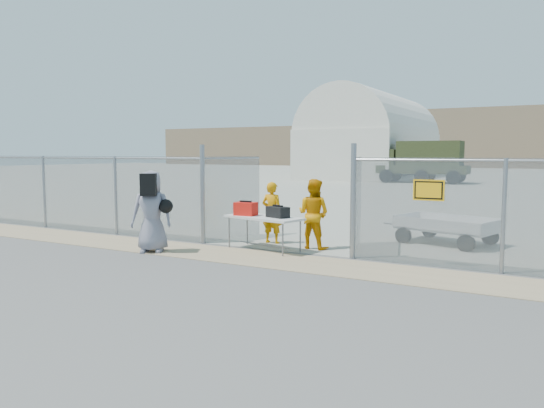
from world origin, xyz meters
The scene contains 13 objects.
ground centered at (0.00, 0.00, 0.00)m, with size 160.00×160.00×0.00m, color #444444.
tarmac_inside centered at (0.00, 42.00, 0.01)m, with size 160.00×80.00×0.01m, color gray.
dirt_strip centered at (0.00, 1.00, 0.01)m, with size 44.00×1.60×0.01m, color tan.
chain_link_fence centered at (0.00, 2.00, 1.10)m, with size 40.00×0.20×2.20m, color gray, non-canonical shape.
quonset_hangar centered at (-10.00, 40.00, 4.00)m, with size 9.00×18.00×8.00m, color silver, non-canonical shape.
folding_table centered at (-0.17, 1.92, 0.40)m, with size 1.89×0.79×0.80m, color silver, non-canonical shape.
orange_bag centered at (-0.67, 1.91, 0.96)m, with size 0.50×0.33×0.31m, color red.
black_duffel centered at (0.20, 1.91, 0.93)m, with size 0.52×0.30×0.25m, color black.
security_worker_left centered at (-0.46, 2.84, 0.78)m, with size 0.57×0.38×1.57m, color orange.
security_worker_right centered at (0.76, 2.67, 0.84)m, with size 0.82×0.64×1.68m, color orange.
visitor centered at (-2.32, 0.46, 0.95)m, with size 0.93×0.60×1.90m, color gray.
utility_trailer centered at (3.44, 4.86, 0.37)m, with size 3.04×1.57×0.74m, color silver, non-canonical shape.
military_truck centered at (-3.53, 32.13, 1.58)m, with size 6.65×2.45×3.17m, color #30371B, non-canonical shape.
Camera 1 is at (5.97, -8.80, 2.30)m, focal length 35.00 mm.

